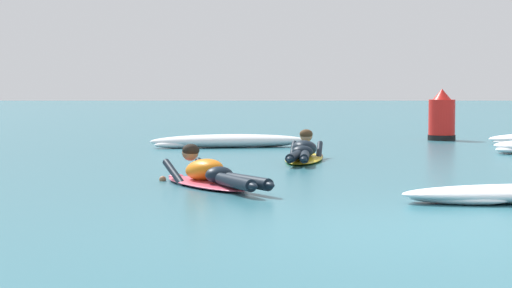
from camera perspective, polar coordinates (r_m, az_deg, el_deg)
ground_plane at (r=17.82m, az=4.61°, el=-0.41°), size 120.00×120.00×0.00m
surfer_near at (r=11.40m, az=-2.89°, el=-1.89°), size 1.53×2.38×0.55m
surfer_far at (r=15.31m, az=2.78°, el=-0.54°), size 0.87×2.75×0.54m
whitewater_front at (r=18.70m, az=-1.69°, el=0.16°), size 3.19×1.17×0.26m
channel_marker_buoy at (r=21.55m, az=11.01°, el=1.47°), size 0.62×0.62×1.15m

